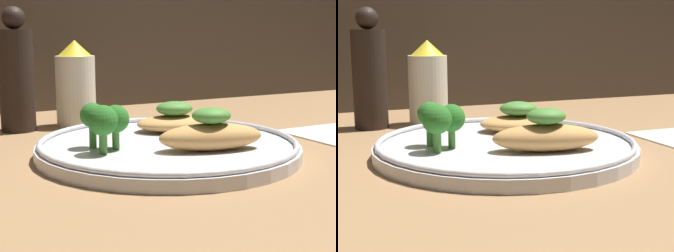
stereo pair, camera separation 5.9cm
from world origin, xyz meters
The scene contains 7 objects.
ground_plane centered at (0.00, 0.00, -0.50)cm, with size 180.00×180.00×1.00cm, color #936D47.
plate centered at (0.00, 0.00, 0.99)cm, with size 30.33×30.33×2.00cm.
grilled_meat_front centered at (2.45, -5.31, 3.20)cm, with size 12.37×7.22×4.68cm.
grilled_meat_middle centered at (4.16, 5.98, 2.84)cm, with size 11.01×8.26×3.88cm.
broccoli_bunch centered at (-7.83, 0.00, 4.80)cm, with size 5.19×6.20×5.20cm.
sauce_bottle centered at (-3.33, 23.12, 6.16)cm, with size 5.91×5.91×12.87cm.
pepper_grinder centered at (-11.99, 23.12, 7.95)cm, with size 4.92×4.92×17.58cm.
Camera 1 is at (-27.54, -51.24, 14.13)cm, focal length 55.00 mm.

